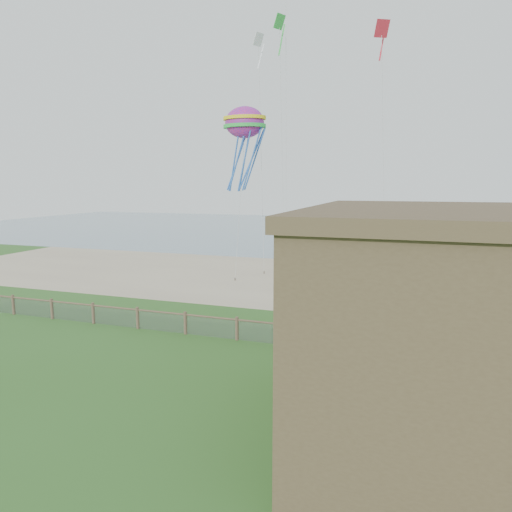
% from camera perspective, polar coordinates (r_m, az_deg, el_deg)
% --- Properties ---
extents(ground, '(160.00, 160.00, 0.00)m').
position_cam_1_polar(ground, '(19.26, -9.05, -15.96)').
color(ground, '#2F581E').
rests_on(ground, ground).
extents(sand_beach, '(72.00, 20.00, 0.02)m').
position_cam_1_polar(sand_beach, '(39.16, 6.03, -3.01)').
color(sand_beach, tan).
rests_on(sand_beach, ground).
extents(ocean, '(160.00, 68.00, 0.02)m').
position_cam_1_polar(ocean, '(82.23, 12.77, 3.08)').
color(ocean, slate).
rests_on(ocean, ground).
extents(chainlink_fence, '(36.20, 0.20, 1.25)m').
position_cam_1_polar(chainlink_fence, '(24.16, -2.40, -9.22)').
color(chainlink_fence, '#4C362A').
rests_on(chainlink_fence, ground).
extents(picnic_table, '(2.22, 1.85, 0.83)m').
position_cam_1_polar(picnic_table, '(20.37, 14.50, -13.45)').
color(picnic_table, brown).
rests_on(picnic_table, ground).
extents(octopus_kite, '(3.71, 3.02, 6.68)m').
position_cam_1_polar(octopus_kite, '(34.57, -1.44, 13.54)').
color(octopus_kite, '#FE2841').
extents(kite_white, '(1.87, 1.62, 2.38)m').
position_cam_1_polar(kite_white, '(38.25, 0.31, 24.50)').
color(kite_white, white).
extents(kite_red, '(1.67, 1.85, 2.19)m').
position_cam_1_polar(kite_red, '(33.61, 15.43, 24.91)').
color(kite_red, red).
extents(kite_green, '(1.84, 1.61, 2.28)m').
position_cam_1_polar(kite_green, '(35.08, 2.94, 26.28)').
color(kite_green, green).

